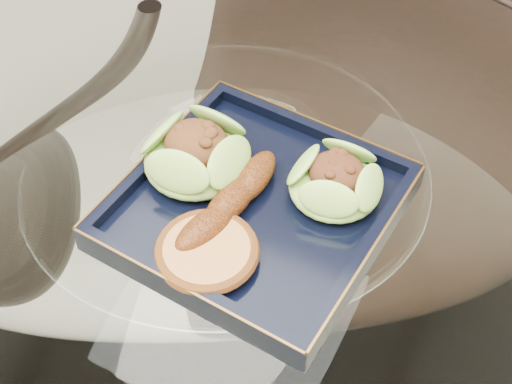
% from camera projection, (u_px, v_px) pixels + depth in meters
% --- Properties ---
extents(dining_table, '(1.13, 1.13, 0.77)m').
position_uv_depth(dining_table, '(231.00, 284.00, 0.91)').
color(dining_table, white).
rests_on(dining_table, ground).
extents(dining_chair, '(0.54, 0.54, 0.94)m').
position_uv_depth(dining_chair, '(333.00, 97.00, 1.26)').
color(dining_chair, black).
rests_on(dining_chair, ground).
extents(navy_plate, '(0.29, 0.29, 0.02)m').
position_uv_depth(navy_plate, '(256.00, 210.00, 0.76)').
color(navy_plate, black).
rests_on(navy_plate, dining_table).
extents(lettuce_wrap_left, '(0.15, 0.15, 0.04)m').
position_uv_depth(lettuce_wrap_left, '(196.00, 156.00, 0.77)').
color(lettuce_wrap_left, '#558D29').
rests_on(lettuce_wrap_left, navy_plate).
extents(lettuce_wrap_right, '(0.12, 0.12, 0.04)m').
position_uv_depth(lettuce_wrap_right, '(335.00, 183.00, 0.75)').
color(lettuce_wrap_right, '#659C2D').
rests_on(lettuce_wrap_right, navy_plate).
extents(roasted_plantain, '(0.06, 0.16, 0.03)m').
position_uv_depth(roasted_plantain, '(231.00, 202.00, 0.74)').
color(roasted_plantain, '#692D0B').
rests_on(roasted_plantain, navy_plate).
extents(crumb_patty, '(0.11, 0.11, 0.02)m').
position_uv_depth(crumb_patty, '(207.00, 253.00, 0.70)').
color(crumb_patty, '#B57E3C').
rests_on(crumb_patty, navy_plate).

